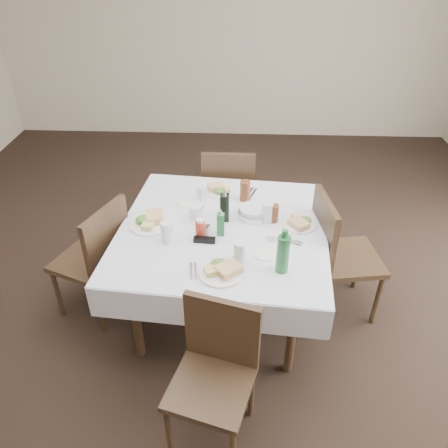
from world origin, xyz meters
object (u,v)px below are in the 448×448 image
at_px(chair_north, 229,190).
at_px(chair_west, 98,255).
at_px(water_e, 268,213).
at_px(ketchup_bottle, 200,229).
at_px(dining_table, 223,236).
at_px(coffee_mug, 196,213).
at_px(water_n, 201,193).
at_px(oil_cruet_dark, 225,206).
at_px(water_s, 240,252).
at_px(oil_cruet_green, 221,223).
at_px(bread_basket, 253,212).
at_px(green_bottle, 283,253).
at_px(chair_south, 216,365).
at_px(water_w, 167,232).
at_px(chair_east, 336,250).

xyz_separation_m(chair_north, chair_west, (-0.89, -0.95, -0.00)).
relative_size(water_e, ketchup_bottle, 1.05).
distance_m(dining_table, coffee_mug, 0.25).
distance_m(water_n, oil_cruet_dark, 0.32).
bearing_deg(water_e, water_s, -112.41).
distance_m(chair_west, oil_cruet_green, 0.92).
relative_size(chair_north, coffee_mug, 6.30).
bearing_deg(chair_north, water_s, -85.10).
bearing_deg(bread_basket, green_bottle, -74.42).
relative_size(bread_basket, green_bottle, 0.74).
height_order(dining_table, water_s, water_s).
distance_m(chair_south, water_w, 0.89).
distance_m(chair_west, water_e, 1.22).
bearing_deg(chair_east, water_e, 176.49).
height_order(oil_cruet_green, green_bottle, green_bottle).
xyz_separation_m(water_n, water_w, (-0.17, -0.53, 0.01)).
height_order(water_n, oil_cruet_dark, oil_cruet_dark).
height_order(chair_west, ketchup_bottle, chair_west).
xyz_separation_m(water_s, oil_cruet_dark, (-0.11, 0.45, 0.04)).
relative_size(chair_west, water_s, 6.73).
bearing_deg(oil_cruet_green, chair_east, 9.66).
bearing_deg(chair_north, dining_table, -90.70).
bearing_deg(water_e, chair_north, 109.67).
bearing_deg(bread_basket, water_w, -150.10).
xyz_separation_m(water_w, ketchup_bottle, (0.21, 0.06, -0.01)).
bearing_deg(water_n, green_bottle, -55.17).
distance_m(chair_south, water_s, 0.67).
bearing_deg(dining_table, chair_south, -89.57).
relative_size(chair_north, oil_cruet_green, 4.61).
height_order(dining_table, bread_basket, bread_basket).
relative_size(chair_west, coffee_mug, 6.30).
height_order(water_w, coffee_mug, water_w).
xyz_separation_m(chair_west, bread_basket, (1.08, 0.20, 0.26)).
xyz_separation_m(dining_table, oil_cruet_green, (-0.01, -0.08, 0.16)).
distance_m(chair_south, coffee_mug, 1.09).
bearing_deg(bread_basket, chair_south, -100.62).
xyz_separation_m(oil_cruet_dark, ketchup_bottle, (-0.15, -0.21, -0.05)).
distance_m(water_n, water_e, 0.55).
relative_size(chair_north, green_bottle, 3.25).
height_order(oil_cruet_dark, ketchup_bottle, oil_cruet_dark).
xyz_separation_m(water_w, coffee_mug, (0.16, 0.27, -0.02)).
bearing_deg(oil_cruet_dark, chair_north, 89.84).
xyz_separation_m(oil_cruet_green, ketchup_bottle, (-0.13, -0.03, -0.02)).
bearing_deg(water_n, oil_cruet_dark, -54.41).
xyz_separation_m(oil_cruet_green, coffee_mug, (-0.18, 0.18, -0.04)).
height_order(bread_basket, oil_cruet_dark, oil_cruet_dark).
relative_size(water_e, green_bottle, 0.50).
height_order(chair_east, ketchup_bottle, chair_east).
bearing_deg(oil_cruet_green, chair_north, 88.83).
height_order(water_s, green_bottle, green_bottle).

